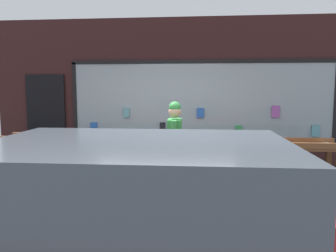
# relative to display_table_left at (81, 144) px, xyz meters

# --- Properties ---
(ground_plane) EXTENTS (40.00, 40.00, 0.00)m
(ground_plane) POSITION_rel_display_table_left_xyz_m (1.58, -0.94, -0.76)
(ground_plane) COLOR #38383A
(shopfront_facade) EXTENTS (8.05, 0.29, 3.31)m
(shopfront_facade) POSITION_rel_display_table_left_xyz_m (1.59, 1.45, 0.88)
(shopfront_facade) COLOR #331919
(shopfront_facade) RESTS_ON ground_plane
(display_table_left) EXTENTS (2.92, 0.61, 0.93)m
(display_table_left) POSITION_rel_display_table_left_xyz_m (0.00, 0.00, 0.00)
(display_table_left) COLOR brown
(display_table_left) RESTS_ON ground_plane
(display_table_right) EXTENTS (2.92, 0.67, 0.90)m
(display_table_right) POSITION_rel_display_table_left_xyz_m (3.17, 0.00, -0.03)
(display_table_right) COLOR brown
(display_table_right) RESTS_ON ground_plane
(person_browsing) EXTENTS (0.23, 0.64, 1.59)m
(person_browsing) POSITION_rel_display_table_left_xyz_m (1.80, -0.59, 0.16)
(person_browsing) COLOR black
(person_browsing) RESTS_ON ground_plane
(small_dog) EXTENTS (0.22, 0.58, 0.38)m
(small_dog) POSITION_rel_display_table_left_xyz_m (1.49, -0.75, -0.50)
(small_dog) COLOR white
(small_dog) RESTS_ON ground_plane
(parked_car) EXTENTS (4.03, 1.91, 1.41)m
(parked_car) POSITION_rel_display_table_left_xyz_m (1.74, -3.47, -0.02)
(parked_car) COLOR #A51919
(parked_car) RESTS_ON ground_plane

